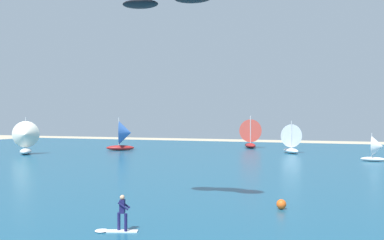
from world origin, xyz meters
name	(u,v)px	position (x,y,z in m)	size (l,w,h in m)	color
ocean	(312,164)	(0.00, 51.77, 0.05)	(160.00, 90.00, 0.10)	navy
kitesurfer	(118,218)	(-3.90, 16.28, 0.70)	(2.03, 1.21, 1.67)	white
sailboat_far_right	(124,135)	(-31.13, 62.72, 2.54)	(4.78, 4.25, 5.33)	maroon
sailboat_outermost	(249,133)	(-14.07, 76.84, 2.69)	(4.50, 5.06, 5.65)	maroon
sailboat_heeled_over	(377,148)	(6.84, 57.40, 1.67)	(2.96, 2.52, 3.42)	silver
sailboat_mid_right	(289,138)	(-5.33, 67.07, 2.32)	(4.07, 4.35, 4.84)	white
sailboat_anchored_offshore	(25,137)	(-39.75, 49.80, 2.56)	(4.57, 4.82, 5.37)	silver
marker_buoy	(281,204)	(1.95, 24.24, 0.38)	(0.56, 0.56, 0.56)	#E55919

